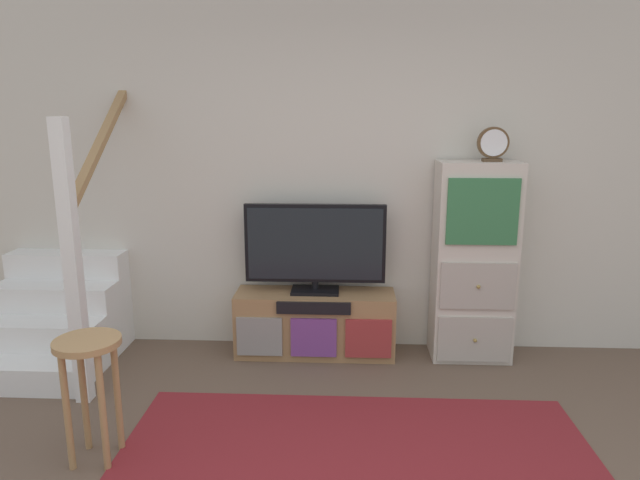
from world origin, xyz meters
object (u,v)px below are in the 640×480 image
Objects in this scene: media_console at (315,323)px; television at (315,246)px; side_cabinet at (474,263)px; bar_stool_near at (90,371)px; desk_clock at (493,144)px.

media_console is 0.61m from television.
media_console is 0.81× the size of side_cabinet.
bar_stool_near is (-2.27, -1.42, -0.23)m from side_cabinet.
side_cabinet is 0.87m from desk_clock.
media_console is 4.99× the size of desk_clock.
side_cabinet is at bearing -0.67° from television.
media_console is at bearing 179.78° from desk_clock.
media_console is 1.81m from bar_stool_near.
side_cabinet is 2.16× the size of bar_stool_near.
television is at bearing 179.33° from side_cabinet.
desk_clock is 0.35× the size of bar_stool_near.
television is 1.47m from desk_clock.
desk_clock reaches higher than media_console.
bar_stool_near is at bearing -127.25° from television.
desk_clock is at bearing -10.75° from side_cabinet.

